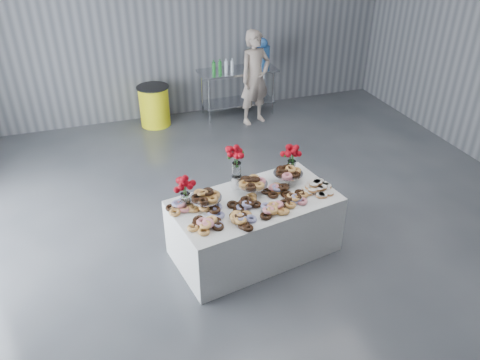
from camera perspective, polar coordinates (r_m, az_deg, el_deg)
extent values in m
plane|color=#373A3F|center=(5.91, 4.49, -8.09)|extent=(9.00, 9.00, 0.00)
cube|color=slate|center=(9.03, -6.80, 20.06)|extent=(8.00, 0.04, 4.00)
cube|color=white|center=(5.60, 1.78, -5.64)|extent=(2.04, 1.31, 0.75)
cube|color=silver|center=(9.16, -0.29, 13.19)|extent=(1.50, 0.60, 0.04)
cube|color=silver|center=(9.38, -0.28, 9.53)|extent=(1.40, 0.55, 0.03)
cylinder|color=silver|center=(8.92, -3.78, 9.51)|extent=(0.04, 0.04, 0.86)
cylinder|color=silver|center=(9.31, 4.07, 10.48)|extent=(0.04, 0.04, 0.86)
cylinder|color=silver|center=(9.37, -4.62, 10.58)|extent=(0.04, 0.04, 0.86)
cylinder|color=silver|center=(9.75, 2.93, 11.48)|extent=(0.04, 0.04, 0.86)
cylinder|color=silver|center=(5.25, -4.17, -2.72)|extent=(0.06, 0.06, 0.12)
cylinder|color=silver|center=(5.21, -4.20, -2.13)|extent=(0.36, 0.36, 0.01)
cylinder|color=silver|center=(5.48, 1.51, -1.03)|extent=(0.06, 0.06, 0.12)
cylinder|color=silver|center=(5.44, 1.52, -0.45)|extent=(0.36, 0.36, 0.01)
cylinder|color=silver|center=(5.71, 5.85, 0.28)|extent=(0.06, 0.06, 0.12)
cylinder|color=silver|center=(5.68, 5.88, 0.84)|extent=(0.36, 0.36, 0.01)
cylinder|color=white|center=(5.24, -6.63, -2.50)|extent=(0.11, 0.11, 0.18)
cylinder|color=#1E5919|center=(5.17, -6.72, -1.30)|extent=(0.04, 0.04, 0.18)
cylinder|color=white|center=(5.88, 6.26, 1.55)|extent=(0.11, 0.11, 0.18)
cylinder|color=#1E5919|center=(5.81, 6.34, 2.66)|extent=(0.04, 0.04, 0.18)
cylinder|color=silver|center=(5.58, -0.41, -0.20)|extent=(0.14, 0.14, 0.15)
cylinder|color=white|center=(5.49, -0.42, 1.27)|extent=(0.11, 0.11, 0.18)
cylinder|color=#1E5919|center=(5.43, -0.42, 2.45)|extent=(0.04, 0.04, 0.18)
cylinder|color=#3F82D8|center=(9.26, 2.74, 14.78)|extent=(0.28, 0.28, 0.40)
sphere|color=#3F82D8|center=(9.19, 2.78, 16.31)|extent=(0.20, 0.20, 0.20)
imported|color=#CC8C93|center=(8.81, 1.85, 12.33)|extent=(0.73, 0.58, 1.74)
cylinder|color=#FFF815|center=(8.98, -10.39, 8.82)|extent=(0.55, 0.55, 0.74)
cylinder|color=black|center=(8.85, -10.63, 11.08)|extent=(0.59, 0.59, 0.02)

